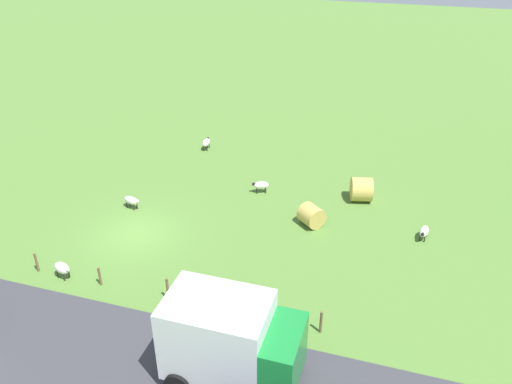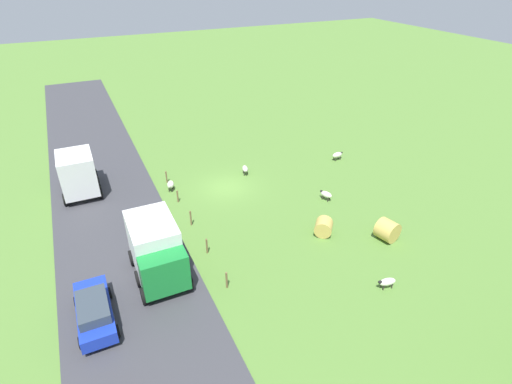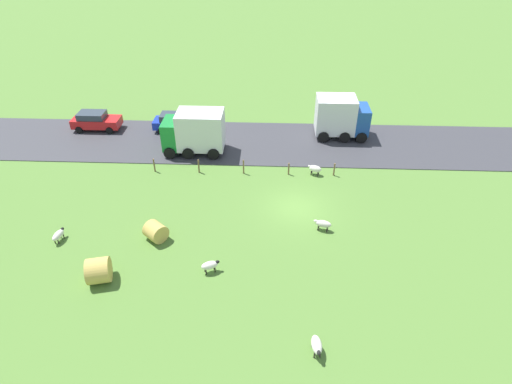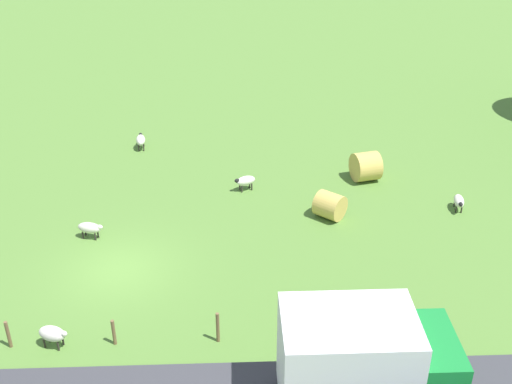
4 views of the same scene
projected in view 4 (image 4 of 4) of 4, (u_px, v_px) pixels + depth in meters
ground_plane at (120, 270)px, 25.36m from camera, size 160.00×160.00×0.00m
sheep_0 at (141, 140)px, 35.12m from camera, size 1.18×0.60×0.78m
sheep_1 at (52, 334)px, 21.26m from camera, size 0.81×1.12×0.81m
sheep_2 at (245, 181)px, 30.92m from camera, size 0.80×1.11×0.75m
sheep_3 at (459, 201)px, 29.28m from camera, size 1.17×0.61×0.68m
sheep_4 at (90, 228)px, 27.16m from camera, size 0.71×1.19×0.74m
hay_bale_0 at (366, 166)px, 31.80m from camera, size 1.71×1.54×1.46m
hay_bale_1 at (330, 206)px, 28.64m from camera, size 1.67×1.67×1.20m
fence_post_0 at (8, 334)px, 21.24m from camera, size 0.12×0.12×1.07m
fence_post_1 at (114, 332)px, 21.37m from camera, size 0.12×0.12×1.00m
fence_post_2 at (218, 327)px, 21.45m from camera, size 0.12×0.12×1.19m
fence_post_3 at (321, 325)px, 21.59m from camera, size 0.12×0.12×1.13m
fence_post_4 at (423, 323)px, 21.71m from camera, size 0.12×0.12×1.12m
truck_0 at (363, 365)px, 18.06m from camera, size 2.89×4.96×3.54m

